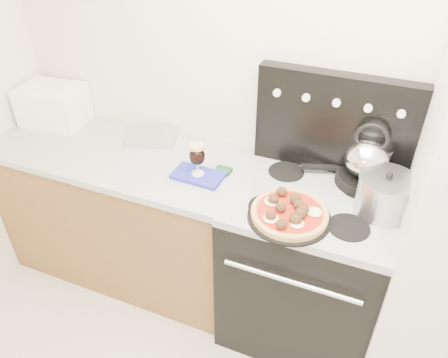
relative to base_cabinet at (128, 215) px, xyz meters
The scene contains 15 objects.
room_shell 1.59m from the base_cabinet, 41.46° to the right, with size 3.52×3.01×2.52m.
base_cabinet is the anchor object (origin of this frame).
countertop 0.45m from the base_cabinet, ahead, with size 1.48×0.63×0.04m, color #B6B6B6.
stove_body 1.11m from the base_cabinet, ahead, with size 0.76×0.65×0.88m, color black.
cooktop 1.20m from the base_cabinet, ahead, with size 0.76×0.65×0.04m, color #ADADB2.
backguard 1.35m from the base_cabinet, 12.75° to the left, with size 0.76×0.08×0.50m, color black.
toaster_oven 0.79m from the base_cabinet, 164.87° to the left, with size 0.36×0.27×0.22m, color white.
foil_sheet 0.54m from the base_cabinet, 53.13° to the left, with size 0.27×0.20×0.05m, color white.
oven_mitt 0.71m from the base_cabinet, ahead, with size 0.25×0.15×0.02m, color #272CB1.
beer_glass 0.78m from the base_cabinet, ahead, with size 0.08×0.08×0.17m, color black, non-canonical shape.
pizza_pan 1.16m from the base_cabinet, 11.49° to the right, with size 0.37×0.37×0.01m, color black.
pizza 1.18m from the base_cabinet, 11.49° to the right, with size 0.34×0.34×0.05m, color #EFC46C, non-canonical shape.
skillet 1.40m from the base_cabinet, ahead, with size 0.26×0.26×0.05m, color black.
tea_kettle 1.46m from the base_cabinet, ahead, with size 0.21×0.21×0.23m, color silver, non-canonical shape.
stock_pot 1.51m from the base_cabinet, ahead, with size 0.24×0.24×0.17m, color #B7B8BA.
Camera 1 is at (0.30, -0.46, 2.18)m, focal length 35.00 mm.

